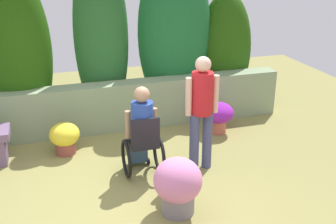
# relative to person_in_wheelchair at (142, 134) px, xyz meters

# --- Properties ---
(ground_plane) EXTENTS (12.26, 12.26, 0.00)m
(ground_plane) POSITION_rel_person_in_wheelchair_xyz_m (-0.38, -0.49, -0.62)
(ground_plane) COLOR olive
(stone_retaining_wall) EXTENTS (6.77, 0.36, 0.86)m
(stone_retaining_wall) POSITION_rel_person_in_wheelchair_xyz_m (-0.38, 1.66, -0.19)
(stone_retaining_wall) COLOR gray
(stone_retaining_wall) RESTS_ON ground
(hedge_backdrop) EXTENTS (6.61, 1.06, 3.15)m
(hedge_backdrop) POSITION_rel_person_in_wheelchair_xyz_m (-0.57, 2.18, 0.86)
(hedge_backdrop) COLOR #124627
(hedge_backdrop) RESTS_ON ground
(person_in_wheelchair) EXTENTS (0.53, 0.66, 1.33)m
(person_in_wheelchair) POSITION_rel_person_in_wheelchair_xyz_m (0.00, 0.00, 0.00)
(person_in_wheelchair) COLOR black
(person_in_wheelchair) RESTS_ON ground
(person_standing_companion) EXTENTS (0.49, 0.30, 1.69)m
(person_standing_companion) POSITION_rel_person_in_wheelchair_xyz_m (0.85, -0.11, 0.35)
(person_standing_companion) COLOR #444971
(person_standing_companion) RESTS_ON ground
(flower_pot_terracotta_by_wall) EXTENTS (0.55, 0.55, 0.54)m
(flower_pot_terracotta_by_wall) POSITION_rel_person_in_wheelchair_xyz_m (1.61, 1.00, -0.30)
(flower_pot_terracotta_by_wall) COLOR #B45B46
(flower_pot_terracotta_by_wall) RESTS_ON ground
(flower_pot_red_accent) EXTENTS (0.59, 0.59, 0.73)m
(flower_pot_red_accent) POSITION_rel_person_in_wheelchair_xyz_m (0.18, -1.06, -0.24)
(flower_pot_red_accent) COLOR slate
(flower_pot_red_accent) RESTS_ON ground
(flower_pot_small_foreground) EXTENTS (0.47, 0.47, 0.51)m
(flower_pot_small_foreground) POSITION_rel_person_in_wheelchair_xyz_m (-1.02, 0.96, -0.34)
(flower_pot_small_foreground) COLOR brown
(flower_pot_small_foreground) RESTS_ON ground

